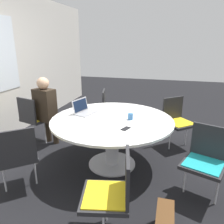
{
  "coord_description": "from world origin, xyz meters",
  "views": [
    {
      "loc": [
        -2.79,
        -0.76,
        1.76
      ],
      "look_at": [
        0.0,
        0.0,
        0.82
      ],
      "focal_mm": 35.0,
      "sensor_mm": 36.0,
      "label": 1
    }
  ],
  "objects_px": {
    "chair_0": "(34,116)",
    "chair_2": "(113,190)",
    "chair_4": "(177,118)",
    "chair_5": "(110,107)",
    "cell_phone": "(126,129)",
    "coffee_cup": "(130,117)",
    "laptop": "(84,110)",
    "chair_1": "(17,154)",
    "handbag": "(164,224)",
    "chair_3": "(206,157)",
    "person_0": "(46,106)"
  },
  "relations": [
    {
      "from": "chair_3",
      "to": "coffee_cup",
      "type": "height_order",
      "value": "chair_3"
    },
    {
      "from": "chair_1",
      "to": "handbag",
      "type": "height_order",
      "value": "chair_1"
    },
    {
      "from": "chair_0",
      "to": "chair_4",
      "type": "bearing_deg",
      "value": 27.78
    },
    {
      "from": "chair_0",
      "to": "laptop",
      "type": "distance_m",
      "value": 1.1
    },
    {
      "from": "person_0",
      "to": "cell_phone",
      "type": "height_order",
      "value": "person_0"
    },
    {
      "from": "chair_2",
      "to": "handbag",
      "type": "height_order",
      "value": "chair_2"
    },
    {
      "from": "chair_3",
      "to": "laptop",
      "type": "distance_m",
      "value": 1.79
    },
    {
      "from": "chair_2",
      "to": "chair_4",
      "type": "distance_m",
      "value": 2.19
    },
    {
      "from": "chair_0",
      "to": "coffee_cup",
      "type": "relative_size",
      "value": 9.68
    },
    {
      "from": "chair_2",
      "to": "handbag",
      "type": "xyz_separation_m",
      "value": [
        0.12,
        -0.47,
        -0.37
      ]
    },
    {
      "from": "chair_2",
      "to": "cell_phone",
      "type": "xyz_separation_m",
      "value": [
        0.91,
        0.08,
        0.22
      ]
    },
    {
      "from": "cell_phone",
      "to": "coffee_cup",
      "type": "bearing_deg",
      "value": 1.26
    },
    {
      "from": "chair_4",
      "to": "laptop",
      "type": "distance_m",
      "value": 1.61
    },
    {
      "from": "laptop",
      "to": "coffee_cup",
      "type": "relative_size",
      "value": 4.33
    },
    {
      "from": "chair_0",
      "to": "chair_5",
      "type": "xyz_separation_m",
      "value": [
        0.87,
        -1.16,
        0.0
      ]
    },
    {
      "from": "chair_2",
      "to": "chair_4",
      "type": "relative_size",
      "value": 1.0
    },
    {
      "from": "chair_0",
      "to": "chair_3",
      "type": "distance_m",
      "value": 2.84
    },
    {
      "from": "chair_3",
      "to": "chair_5",
      "type": "distance_m",
      "value": 2.25
    },
    {
      "from": "coffee_cup",
      "to": "handbag",
      "type": "relative_size",
      "value": 0.25
    },
    {
      "from": "laptop",
      "to": "cell_phone",
      "type": "relative_size",
      "value": 2.46
    },
    {
      "from": "person_0",
      "to": "coffee_cup",
      "type": "bearing_deg",
      "value": 3.25
    },
    {
      "from": "chair_2",
      "to": "person_0",
      "type": "distance_m",
      "value": 2.28
    },
    {
      "from": "chair_0",
      "to": "chair_3",
      "type": "bearing_deg",
      "value": 0.23
    },
    {
      "from": "chair_4",
      "to": "cell_phone",
      "type": "xyz_separation_m",
      "value": [
        -1.2,
        0.65,
        0.22
      ]
    },
    {
      "from": "laptop",
      "to": "cell_phone",
      "type": "bearing_deg",
      "value": -105.66
    },
    {
      "from": "handbag",
      "to": "person_0",
      "type": "bearing_deg",
      "value": 54.73
    },
    {
      "from": "chair_2",
      "to": "chair_3",
      "type": "height_order",
      "value": "same"
    },
    {
      "from": "chair_4",
      "to": "coffee_cup",
      "type": "xyz_separation_m",
      "value": [
        -0.85,
        0.65,
        0.26
      ]
    },
    {
      "from": "chair_0",
      "to": "chair_1",
      "type": "distance_m",
      "value": 1.39
    },
    {
      "from": "person_0",
      "to": "chair_4",
      "type": "bearing_deg",
      "value": 28.77
    },
    {
      "from": "chair_2",
      "to": "chair_5",
      "type": "height_order",
      "value": "same"
    },
    {
      "from": "chair_3",
      "to": "laptop",
      "type": "xyz_separation_m",
      "value": [
        0.52,
        1.69,
        0.27
      ]
    },
    {
      "from": "chair_1",
      "to": "chair_5",
      "type": "bearing_deg",
      "value": 34.23
    },
    {
      "from": "chair_4",
      "to": "chair_5",
      "type": "height_order",
      "value": "same"
    },
    {
      "from": "chair_0",
      "to": "chair_2",
      "type": "xyz_separation_m",
      "value": [
        -1.58,
        -1.87,
        0.0
      ]
    },
    {
      "from": "chair_1",
      "to": "chair_5",
      "type": "xyz_separation_m",
      "value": [
        2.11,
        -0.54,
        0.0
      ]
    },
    {
      "from": "laptop",
      "to": "handbag",
      "type": "relative_size",
      "value": 1.06
    },
    {
      "from": "chair_0",
      "to": "cell_phone",
      "type": "xyz_separation_m",
      "value": [
        -0.67,
        -1.79,
        0.22
      ]
    },
    {
      "from": "chair_5",
      "to": "cell_phone",
      "type": "xyz_separation_m",
      "value": [
        -1.53,
        -0.63,
        0.22
      ]
    },
    {
      "from": "chair_2",
      "to": "coffee_cup",
      "type": "relative_size",
      "value": 9.68
    },
    {
      "from": "chair_0",
      "to": "chair_4",
      "type": "distance_m",
      "value": 2.5
    },
    {
      "from": "chair_1",
      "to": "coffee_cup",
      "type": "distance_m",
      "value": 1.51
    },
    {
      "from": "person_0",
      "to": "cell_phone",
      "type": "distance_m",
      "value": 1.69
    },
    {
      "from": "cell_phone",
      "to": "handbag",
      "type": "relative_size",
      "value": 0.43
    },
    {
      "from": "chair_5",
      "to": "person_0",
      "type": "bearing_deg",
      "value": -60.72
    },
    {
      "from": "laptop",
      "to": "cell_phone",
      "type": "distance_m",
      "value": 0.87
    },
    {
      "from": "chair_0",
      "to": "handbag",
      "type": "distance_m",
      "value": 2.78
    },
    {
      "from": "chair_0",
      "to": "chair_5",
      "type": "bearing_deg",
      "value": 52.04
    },
    {
      "from": "chair_4",
      "to": "person_0",
      "type": "distance_m",
      "value": 2.26
    },
    {
      "from": "chair_1",
      "to": "laptop",
      "type": "relative_size",
      "value": 2.23
    }
  ]
}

